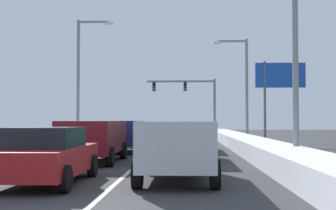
# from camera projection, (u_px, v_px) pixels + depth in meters

# --- Properties ---
(ground_plane) EXTENTS (120.00, 120.00, 0.00)m
(ground_plane) POSITION_uv_depth(u_px,v_px,m) (150.00, 153.00, 23.64)
(ground_plane) COLOR #333335
(lane_stripe_between_right_lane_and_center_lane) EXTENTS (0.14, 47.85, 0.01)m
(lane_stripe_between_right_lane_and_center_lane) POSITION_uv_depth(u_px,v_px,m) (156.00, 148.00, 27.98)
(lane_stripe_between_right_lane_and_center_lane) COLOR silver
(lane_stripe_between_right_lane_and_center_lane) RESTS_ON ground
(snow_bank_right_shoulder) EXTENTS (1.82, 47.85, 0.74)m
(snow_bank_right_shoulder) POSITION_uv_depth(u_px,v_px,m) (243.00, 142.00, 27.77)
(snow_bank_right_shoulder) COLOR white
(snow_bank_right_shoulder) RESTS_ON ground
(snow_bank_left_shoulder) EXTENTS (1.39, 47.85, 0.82)m
(snow_bank_left_shoulder) POSITION_uv_depth(u_px,v_px,m) (70.00, 141.00, 28.22)
(snow_bank_left_shoulder) COLOR white
(snow_bank_left_shoulder) RESTS_ON ground
(suv_silver_right_lane_nearest) EXTENTS (2.16, 4.90, 1.67)m
(suv_silver_right_lane_nearest) POSITION_uv_depth(u_px,v_px,m) (177.00, 144.00, 12.94)
(suv_silver_right_lane_nearest) COLOR #B7BABF
(suv_silver_right_lane_nearest) RESTS_ON ground
(suv_green_right_lane_second) EXTENTS (2.16, 4.90, 1.67)m
(suv_green_right_lane_second) POSITION_uv_depth(u_px,v_px,m) (182.00, 136.00, 19.81)
(suv_green_right_lane_second) COLOR #1E5633
(suv_green_right_lane_second) RESTS_ON ground
(suv_gray_right_lane_third) EXTENTS (2.16, 4.90, 1.67)m
(suv_gray_right_lane_third) POSITION_uv_depth(u_px,v_px,m) (186.00, 132.00, 26.31)
(suv_gray_right_lane_third) COLOR slate
(suv_gray_right_lane_third) RESTS_ON ground
(sedan_charcoal_right_lane_fourth) EXTENTS (2.00, 4.50, 1.51)m
(sedan_charcoal_right_lane_fourth) POSITION_uv_depth(u_px,v_px,m) (183.00, 133.00, 33.29)
(sedan_charcoal_right_lane_fourth) COLOR #38383D
(sedan_charcoal_right_lane_fourth) RESTS_ON ground
(sedan_red_center_lane_nearest) EXTENTS (2.00, 4.50, 1.51)m
(sedan_red_center_lane_nearest) POSITION_uv_depth(u_px,v_px,m) (47.00, 155.00, 12.18)
(sedan_red_center_lane_nearest) COLOR maroon
(sedan_red_center_lane_nearest) RESTS_ON ground
(suv_maroon_center_lane_second) EXTENTS (2.16, 4.90, 1.67)m
(suv_maroon_center_lane_second) POSITION_uv_depth(u_px,v_px,m) (94.00, 137.00, 18.39)
(suv_maroon_center_lane_second) COLOR maroon
(suv_maroon_center_lane_second) RESTS_ON ground
(suv_navy_center_lane_third) EXTENTS (2.16, 4.90, 1.67)m
(suv_navy_center_lane_third) POSITION_uv_depth(u_px,v_px,m) (122.00, 133.00, 24.33)
(suv_navy_center_lane_third) COLOR navy
(suv_navy_center_lane_third) RESTS_ON ground
(suv_white_center_lane_fourth) EXTENTS (2.16, 4.90, 1.67)m
(suv_white_center_lane_fourth) POSITION_uv_depth(u_px,v_px,m) (132.00, 130.00, 31.73)
(suv_white_center_lane_fourth) COLOR silver
(suv_white_center_lane_fourth) RESTS_ON ground
(traffic_light_gantry) EXTENTS (7.54, 0.47, 6.20)m
(traffic_light_gantry) POSITION_uv_depth(u_px,v_px,m) (193.00, 95.00, 49.73)
(traffic_light_gantry) COLOR slate
(traffic_light_gantry) RESTS_ON ground
(street_lamp_right_near) EXTENTS (2.66, 0.36, 8.68)m
(street_lamp_right_near) POSITION_uv_depth(u_px,v_px,m) (286.00, 28.00, 17.06)
(street_lamp_right_near) COLOR gray
(street_lamp_right_near) RESTS_ON ground
(street_lamp_right_mid) EXTENTS (2.66, 0.36, 7.83)m
(street_lamp_right_mid) POSITION_uv_depth(u_px,v_px,m) (242.00, 80.00, 34.40)
(street_lamp_right_mid) COLOR gray
(street_lamp_right_mid) RESTS_ON ground
(street_lamp_left_mid) EXTENTS (2.66, 0.36, 8.96)m
(street_lamp_left_mid) POSITION_uv_depth(u_px,v_px,m) (83.00, 70.00, 32.93)
(street_lamp_left_mid) COLOR gray
(street_lamp_left_mid) RESTS_ON ground
(roadside_sign_right) EXTENTS (3.20, 0.16, 5.50)m
(roadside_sign_right) POSITION_uv_depth(u_px,v_px,m) (280.00, 84.00, 29.38)
(roadside_sign_right) COLOR #59595B
(roadside_sign_right) RESTS_ON ground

